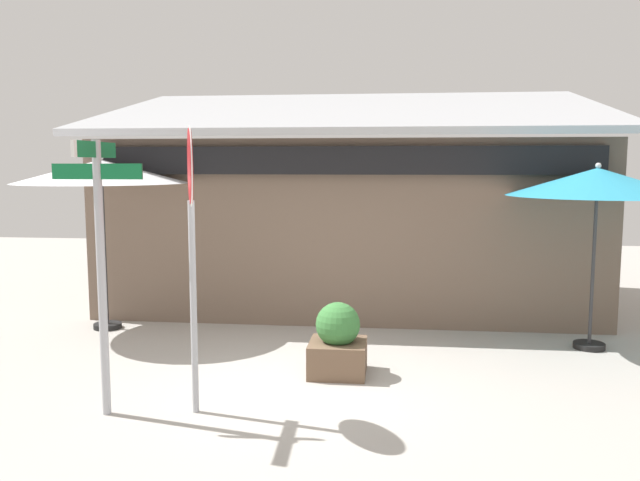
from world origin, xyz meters
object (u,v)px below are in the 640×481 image
at_px(patio_umbrella_teal_center, 597,183).
at_px(sidewalk_planter, 338,343).
at_px(patio_umbrella_ivory_left, 101,173).
at_px(stop_sign, 191,213).
at_px(street_sign_post, 100,247).

distance_m(patio_umbrella_teal_center, sidewalk_planter, 4.29).
bearing_deg(patio_umbrella_ivory_left, stop_sign, -52.56).
xyz_separation_m(stop_sign, sidewalk_planter, (1.40, 1.42, -1.73)).
bearing_deg(patio_umbrella_teal_center, sidewalk_planter, -156.44).
height_order(street_sign_post, sidewalk_planter, street_sign_post).
distance_m(street_sign_post, patio_umbrella_ivory_left, 3.81).
xyz_separation_m(patio_umbrella_ivory_left, patio_umbrella_teal_center, (7.37, -0.30, -0.13)).
xyz_separation_m(stop_sign, patio_umbrella_ivory_left, (-2.48, 3.24, 0.36)).
height_order(stop_sign, patio_umbrella_teal_center, stop_sign).
bearing_deg(patio_umbrella_teal_center, street_sign_post, -151.93).
height_order(patio_umbrella_teal_center, sidewalk_planter, patio_umbrella_teal_center).
xyz_separation_m(patio_umbrella_ivory_left, sidewalk_planter, (3.88, -1.82, -2.09)).
distance_m(stop_sign, sidewalk_planter, 2.64).
distance_m(patio_umbrella_ivory_left, sidewalk_planter, 4.77).
bearing_deg(stop_sign, sidewalk_planter, 45.31).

